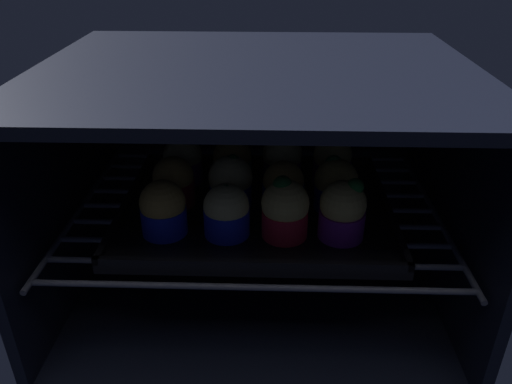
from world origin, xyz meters
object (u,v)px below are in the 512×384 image
Objects in this scene: muffin_row0_col1 at (227,212)px; muffin_row2_col3 at (332,161)px; muffin_row2_col1 at (232,161)px; muffin_row2_col2 at (282,160)px; muffin_row2_col0 at (183,161)px; muffin_row0_col0 at (163,209)px; muffin_row1_col2 at (283,187)px; muffin_row1_col3 at (336,185)px; muffin_row0_col2 at (285,209)px; muffin_row1_col0 at (174,183)px; baking_tray at (256,208)px; muffin_row0_col3 at (343,211)px; muffin_row1_col1 at (231,183)px.

muffin_row2_col3 is (15.46, 15.52, 0.53)cm from muffin_row0_col1.
muffin_row2_col2 is (8.00, 0.27, 0.26)cm from muffin_row2_col1.
muffin_row0_col1 is 0.98× the size of muffin_row2_col0.
muffin_row1_col2 is at bearing 24.52° from muffin_row0_col0.
muffin_row1_col3 is (15.16, 7.60, 0.27)cm from muffin_row0_col1.
muffin_row1_col0 is (-16.20, 8.21, -0.55)cm from muffin_row0_col2.
muffin_row2_col0 is 7.91cm from muffin_row2_col1.
muffin_row0_col2 is 1.18× the size of muffin_row1_col0.
baking_tray is at bearing -33.39° from muffin_row2_col0.
muffin_row2_col2 is 0.92× the size of muffin_row2_col3.
muffin_row0_col3 is 1.17× the size of muffin_row2_col1.
muffin_row1_col0 is 17.94cm from muffin_row2_col2.
muffin_row0_col1 is 16.96cm from muffin_row1_col3.
muffin_row0_col1 is at bearing 179.16° from muffin_row0_col2.
muffin_row1_col1 is (8.36, 7.87, 0.09)cm from muffin_row0_col0.
muffin_row0_col2 is 22.43cm from muffin_row2_col0.
muffin_row2_col2 is (3.95, 8.30, 4.23)cm from baking_tray.
muffin_row0_col3 reaches higher than muffin_row2_col1.
muffin_row0_col2 reaches higher than muffin_row1_col3.
muffin_row2_col0 is (0.12, 15.48, -0.11)cm from muffin_row0_col0.
muffin_row1_col3 is (15.23, -0.37, 0.03)cm from muffin_row1_col1.
muffin_row1_col2 is at bearing 90.59° from muffin_row0_col2.
muffin_row1_col1 is at bearing -42.76° from muffin_row2_col0.
muffin_row2_col0 is at bearing -178.91° from muffin_row2_col1.
muffin_row0_col3 reaches higher than muffin_row1_col1.
baking_tray is 4.56× the size of muffin_row2_col3.
muffin_row1_col0 is 1.00× the size of muffin_row2_col1.
muffin_row1_col0 is at bearing 153.12° from muffin_row0_col2.
muffin_row2_col0 is at bearing 137.24° from muffin_row1_col1.
baking_tray is 5.28× the size of muffin_row2_col1.
muffin_row1_col2 is 11.28cm from muffin_row2_col3.
muffin_row0_col0 is at bearing -135.23° from muffin_row2_col2.
muffin_row0_col2 is (7.70, -0.11, 0.56)cm from muffin_row0_col1.
muffin_row2_col2 reaches higher than baking_tray.
muffin_row2_col2 is (-7.65, 16.09, -0.20)cm from muffin_row0_col3.
muffin_row0_col2 is (16.14, -0.22, 0.41)cm from muffin_row0_col0.
muffin_row2_col1 is (8.03, 15.63, -0.10)cm from muffin_row0_col0.
muffin_row0_col2 reaches higher than muffin_row2_col3.
muffin_row2_col1 is 15.87cm from muffin_row2_col3.
muffin_row2_col3 is at bearing 89.23° from muffin_row0_col3.
muffin_row0_col0 reaches higher than muffin_row1_col2.
muffin_row2_col0 is at bearing 146.38° from muffin_row0_col3.
muffin_row0_col1 is at bearing -115.30° from baking_tray.
muffin_row0_col3 is (15.25, -0.08, 0.51)cm from muffin_row0_col1.
muffin_row0_col0 is 0.89× the size of muffin_row2_col3.
muffin_row0_col2 reaches higher than baking_tray.
muffin_row0_col1 is at bearing -61.93° from muffin_row2_col0.
muffin_row0_col2 is 18.17cm from muffin_row1_col0.
baking_tray is 14.85cm from muffin_row2_col3.
baking_tray is 5.39× the size of muffin_row1_col2.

